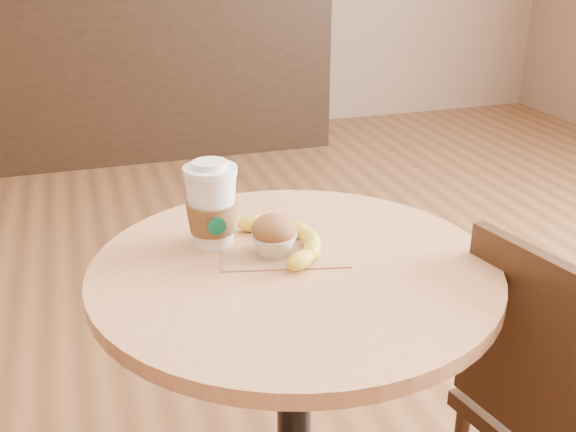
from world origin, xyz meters
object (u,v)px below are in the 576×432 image
object	(u,v)px
cafe_table	(294,351)
chair_right	(558,411)
banana	(287,239)
coffee_cup	(212,208)
muffin	(274,235)

from	to	relation	value
cafe_table	chair_right	world-z (taller)	chair_right
cafe_table	banana	xyz separation A→B (m)	(0.01, 0.06, 0.22)
banana	cafe_table	bearing A→B (deg)	-102.58
cafe_table	coffee_cup	distance (m)	0.33
chair_right	banana	world-z (taller)	chair_right
coffee_cup	banana	size ratio (longest dim) A/B	0.69
coffee_cup	muffin	world-z (taller)	coffee_cup
coffee_cup	banana	world-z (taller)	coffee_cup
chair_right	banana	bearing A→B (deg)	49.51
muffin	banana	xyz separation A→B (m)	(0.03, 0.02, -0.02)
cafe_table	banana	world-z (taller)	banana
muffin	chair_right	bearing A→B (deg)	-26.25
coffee_cup	chair_right	bearing A→B (deg)	-26.74
muffin	banana	distance (m)	0.04
muffin	banana	world-z (taller)	muffin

